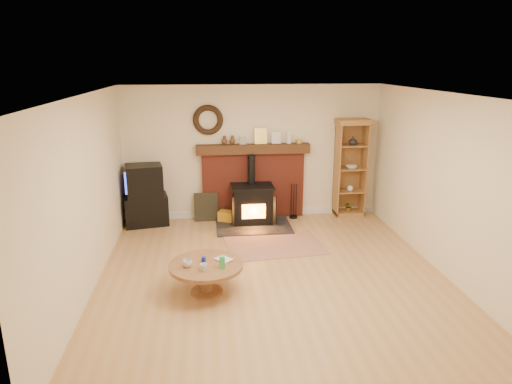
{
  "coord_description": "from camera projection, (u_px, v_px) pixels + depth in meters",
  "views": [
    {
      "loc": [
        -0.91,
        -5.99,
        3.01
      ],
      "look_at": [
        -0.13,
        1.0,
        1.0
      ],
      "focal_mm": 32.0,
      "sensor_mm": 36.0,
      "label": 1
    }
  ],
  "objects": [
    {
      "name": "tv_unit",
      "position": [
        145.0,
        196.0,
        8.63
      ],
      "size": [
        0.88,
        0.68,
        1.16
      ],
      "color": "black",
      "rests_on": "ground"
    },
    {
      "name": "room_shell",
      "position": [
        271.0,
        159.0,
        6.27
      ],
      "size": [
        5.02,
        5.52,
        2.61
      ],
      "color": "beige",
      "rests_on": "ground"
    },
    {
      "name": "firelog_box",
      "position": [
        228.0,
        217.0,
        8.86
      ],
      "size": [
        0.41,
        0.33,
        0.22
      ],
      "primitive_type": "cube",
      "rotation": [
        0.0,
        0.0,
        -0.38
      ],
      "color": "yellow",
      "rests_on": "ground"
    },
    {
      "name": "chimney_breast",
      "position": [
        253.0,
        178.0,
        8.98
      ],
      "size": [
        2.2,
        0.22,
        1.78
      ],
      "color": "maroon",
      "rests_on": "ground"
    },
    {
      "name": "area_rug",
      "position": [
        274.0,
        245.0,
        7.75
      ],
      "size": [
        1.71,
        1.25,
        0.01
      ],
      "primitive_type": "cube",
      "rotation": [
        0.0,
        0.0,
        0.09
      ],
      "color": "brown",
      "rests_on": "ground"
    },
    {
      "name": "coffee_table",
      "position": [
        206.0,
        269.0,
        6.08
      ],
      "size": [
        0.99,
        0.99,
        0.58
      ],
      "color": "brown",
      "rests_on": "ground"
    },
    {
      "name": "curio_cabinet",
      "position": [
        350.0,
        168.0,
        9.03
      ],
      "size": [
        0.63,
        0.45,
        1.95
      ],
      "color": "#9B6032",
      "rests_on": "ground"
    },
    {
      "name": "ground",
      "position": [
        272.0,
        276.0,
        6.65
      ],
      "size": [
        5.5,
        5.5,
        0.0
      ],
      "primitive_type": "plane",
      "color": "#B4834B",
      "rests_on": "ground"
    },
    {
      "name": "wood_stove",
      "position": [
        252.0,
        205.0,
        8.72
      ],
      "size": [
        1.4,
        1.0,
        1.31
      ],
      "color": "black",
      "rests_on": "ground"
    },
    {
      "name": "leaning_painting",
      "position": [
        206.0,
        207.0,
        8.91
      ],
      "size": [
        0.46,
        0.12,
        0.55
      ],
      "primitive_type": "cube",
      "rotation": [
        -0.17,
        0.0,
        0.0
      ],
      "color": "black",
      "rests_on": "ground"
    },
    {
      "name": "fire_tools",
      "position": [
        293.0,
        211.0,
        9.09
      ],
      "size": [
        0.16,
        0.16,
        0.7
      ],
      "color": "black",
      "rests_on": "ground"
    }
  ]
}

